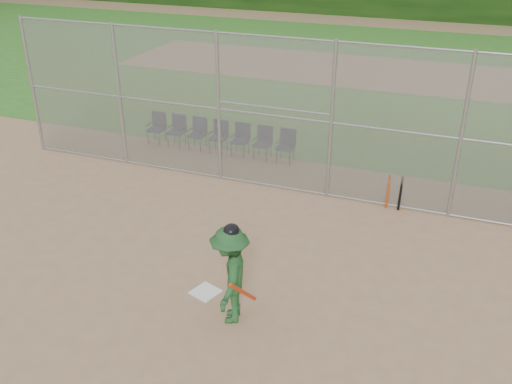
% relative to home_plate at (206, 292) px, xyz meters
% --- Properties ---
extents(ground, '(100.00, 100.00, 0.00)m').
position_rel_home_plate_xyz_m(ground, '(0.14, -0.14, -0.01)').
color(ground, '#A5815C').
rests_on(ground, ground).
extents(grass_strip, '(100.00, 100.00, 0.00)m').
position_rel_home_plate_xyz_m(grass_strip, '(0.14, 17.86, -0.01)').
color(grass_strip, '#2E6C20').
rests_on(grass_strip, ground).
extents(dirt_patch_far, '(24.00, 24.00, 0.00)m').
position_rel_home_plate_xyz_m(dirt_patch_far, '(0.14, 17.86, -0.00)').
color(dirt_patch_far, tan).
rests_on(dirt_patch_far, ground).
extents(backstop_fence, '(16.09, 0.09, 4.00)m').
position_rel_home_plate_xyz_m(backstop_fence, '(0.14, 4.86, 2.06)').
color(backstop_fence, gray).
rests_on(backstop_fence, ground).
extents(home_plate, '(0.61, 0.61, 0.02)m').
position_rel_home_plate_xyz_m(home_plate, '(0.00, 0.00, 0.00)').
color(home_plate, white).
rests_on(home_plate, ground).
extents(batter_at_plate, '(1.03, 1.38, 1.95)m').
position_rel_home_plate_xyz_m(batter_at_plate, '(0.77, -0.52, 0.93)').
color(batter_at_plate, '#205226').
rests_on(batter_at_plate, ground).
extents(spare_bats, '(0.36, 0.23, 0.85)m').
position_rel_home_plate_xyz_m(spare_bats, '(2.82, 4.83, 0.41)').
color(spare_bats, '#D84C14').
rests_on(spare_bats, ground).
extents(chair_0, '(0.54, 0.52, 0.96)m').
position_rel_home_plate_xyz_m(chair_0, '(-4.84, 6.58, 0.47)').
color(chair_0, '#0E1633').
rests_on(chair_0, ground).
extents(chair_1, '(0.54, 0.52, 0.96)m').
position_rel_home_plate_xyz_m(chair_1, '(-4.12, 6.58, 0.47)').
color(chair_1, '#0E1633').
rests_on(chair_1, ground).
extents(chair_2, '(0.54, 0.52, 0.96)m').
position_rel_home_plate_xyz_m(chair_2, '(-3.41, 6.58, 0.47)').
color(chair_2, '#0E1633').
rests_on(chair_2, ground).
extents(chair_3, '(0.54, 0.52, 0.96)m').
position_rel_home_plate_xyz_m(chair_3, '(-2.70, 6.58, 0.47)').
color(chair_3, '#0E1633').
rests_on(chair_3, ground).
extents(chair_4, '(0.54, 0.52, 0.96)m').
position_rel_home_plate_xyz_m(chair_4, '(-1.99, 6.58, 0.47)').
color(chair_4, '#0E1633').
rests_on(chair_4, ground).
extents(chair_5, '(0.54, 0.52, 0.96)m').
position_rel_home_plate_xyz_m(chair_5, '(-1.28, 6.58, 0.47)').
color(chair_5, '#0E1633').
rests_on(chair_5, ground).
extents(chair_6, '(0.54, 0.52, 0.96)m').
position_rel_home_plate_xyz_m(chair_6, '(-0.56, 6.58, 0.47)').
color(chair_6, '#0E1633').
rests_on(chair_6, ground).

